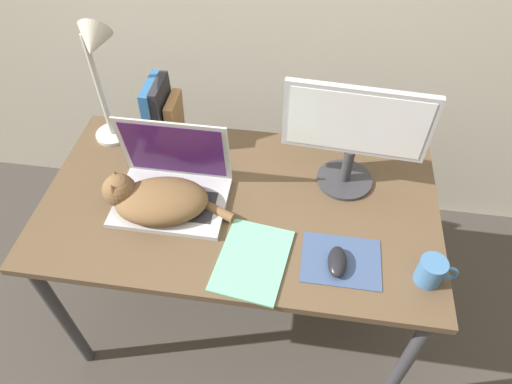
% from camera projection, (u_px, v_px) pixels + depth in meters
% --- Properties ---
extents(desk, '(1.33, 0.74, 0.75)m').
position_uv_depth(desk, '(240.00, 216.00, 1.60)').
color(desk, brown).
rests_on(desk, ground_plane).
extents(laptop, '(0.37, 0.26, 0.28)m').
position_uv_depth(laptop, '(172.00, 186.00, 1.52)').
color(laptop, '#B7B7BC').
rests_on(laptop, desk).
extents(cat, '(0.43, 0.25, 0.14)m').
position_uv_depth(cat, '(155.00, 199.00, 1.47)').
color(cat, brown).
rests_on(cat, desk).
extents(external_monitor, '(0.46, 0.19, 0.39)m').
position_uv_depth(external_monitor, '(354.00, 133.00, 1.44)').
color(external_monitor, '#333338').
rests_on(external_monitor, desk).
extents(mousepad, '(0.24, 0.18, 0.00)m').
position_uv_depth(mousepad, '(341.00, 260.00, 1.38)').
color(mousepad, '#384C75').
rests_on(mousepad, desk).
extents(computer_mouse, '(0.06, 0.11, 0.04)m').
position_uv_depth(computer_mouse, '(337.00, 262.00, 1.36)').
color(computer_mouse, black).
rests_on(computer_mouse, mousepad).
extents(book_row, '(0.11, 0.17, 0.26)m').
position_uv_depth(book_row, '(163.00, 115.00, 1.66)').
color(book_row, '#285B93').
rests_on(book_row, desk).
extents(desk_lamp, '(0.17, 0.17, 0.50)m').
position_uv_depth(desk_lamp, '(97.00, 64.00, 1.49)').
color(desk_lamp, beige).
rests_on(desk_lamp, desk).
extents(notepad, '(0.24, 0.30, 0.01)m').
position_uv_depth(notepad, '(252.00, 260.00, 1.38)').
color(notepad, '#6BBC93').
rests_on(notepad, desk).
extents(mug, '(0.12, 0.08, 0.09)m').
position_uv_depth(mug, '(432.00, 271.00, 1.31)').
color(mug, teal).
rests_on(mug, desk).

